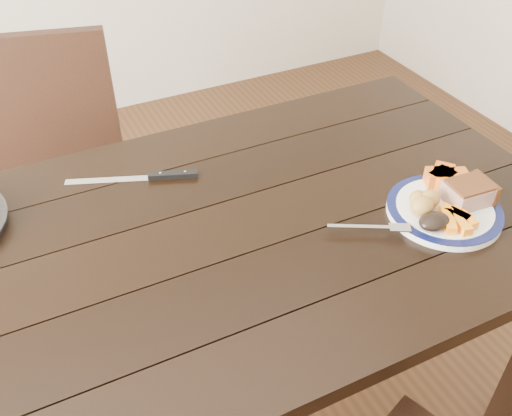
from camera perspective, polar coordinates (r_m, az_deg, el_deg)
name	(u,v)px	position (r m, az deg, el deg)	size (l,w,h in m)	color
dining_table	(221,262)	(1.31, -3.54, -5.36)	(1.61, 0.91, 0.75)	black
chair_far	(57,171)	(1.92, -19.28, 3.52)	(0.51, 0.52, 0.93)	black
dinner_plate	(444,211)	(1.35, 18.27, -0.28)	(0.26, 0.26, 0.02)	white
plate_rim	(445,208)	(1.35, 18.34, 0.00)	(0.26, 0.26, 0.02)	#0B113B
pork_slice	(468,193)	(1.36, 20.45, 1.40)	(0.10, 0.08, 0.04)	tan
roasted_potatoes	(424,202)	(1.31, 16.43, 0.61)	(0.08, 0.07, 0.04)	gold
carrot_batons	(457,219)	(1.30, 19.43, -1.04)	(0.08, 0.10, 0.02)	orange
pumpkin_wedges	(444,178)	(1.40, 18.32, 2.89)	(0.10, 0.09, 0.04)	orange
dark_mushroom	(434,221)	(1.27, 17.39, -1.28)	(0.07, 0.05, 0.03)	black
fork	(375,228)	(1.25, 11.84, -1.94)	(0.16, 0.10, 0.00)	silver
carving_knife	(157,176)	(1.41, -9.90, 3.14)	(0.31, 0.14, 0.01)	silver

